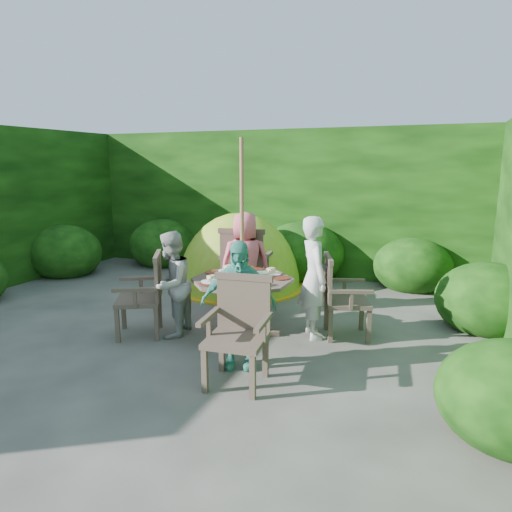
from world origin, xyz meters
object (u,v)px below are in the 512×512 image
at_px(child_right, 314,277).
at_px(child_back, 245,263).
at_px(garden_chair_right, 340,296).
at_px(child_left, 171,284).
at_px(dome_tent, 239,287).
at_px(child_front, 238,304).
at_px(garden_chair_back, 245,266).
at_px(garden_chair_front, 239,329).
at_px(garden_chair_left, 145,294).
at_px(parasol_pole, 242,240).
at_px(patio_table, 243,287).

bearing_deg(child_right, child_back, 34.04).
relative_size(garden_chair_right, child_left, 0.75).
bearing_deg(dome_tent, child_back, -43.57).
bearing_deg(child_right, child_front, 124.04).
bearing_deg(garden_chair_back, garden_chair_front, 102.87).
xyz_separation_m(garden_chair_left, garden_chair_back, (0.61, 1.40, 0.08)).
distance_m(garden_chair_right, child_left, 1.90).
relative_size(parasol_pole, child_front, 1.78).
xyz_separation_m(parasol_pole, garden_chair_right, (1.02, 0.40, -0.62)).
xyz_separation_m(child_right, child_left, (-1.49, -0.58, -0.09)).
distance_m(garden_chair_left, child_left, 0.32).
distance_m(patio_table, parasol_pole, 0.53).
height_order(garden_chair_front, child_front, child_front).
bearing_deg(garden_chair_right, garden_chair_back, 47.12).
bearing_deg(child_back, garden_chair_back, -93.28).
relative_size(child_back, dome_tent, 0.55).
distance_m(garden_chair_left, garden_chair_back, 1.53).
relative_size(garden_chair_left, child_left, 0.76).
xyz_separation_m(patio_table, child_right, (0.74, 0.29, 0.12)).
bearing_deg(garden_chair_right, child_right, 91.59).
distance_m(patio_table, child_front, 0.80).
xyz_separation_m(garden_chair_front, child_right, (0.33, 1.31, 0.20)).
relative_size(child_left, dome_tent, 0.49).
relative_size(garden_chair_right, child_right, 0.65).
height_order(child_left, dome_tent, child_left).
height_order(garden_chair_back, garden_chair_front, garden_chair_back).
height_order(parasol_pole, child_left, parasol_pole).
bearing_deg(child_front, garden_chair_front, -81.21).
bearing_deg(patio_table, child_front, -68.94).
bearing_deg(parasol_pole, garden_chair_back, 112.35).
distance_m(garden_chair_left, child_front, 1.37).
height_order(garden_chair_back, child_back, child_back).
xyz_separation_m(child_left, child_front, (1.04, -0.45, 0.02)).
relative_size(garden_chair_left, garden_chair_back, 0.86).
relative_size(child_front, dome_tent, 0.51).
bearing_deg(dome_tent, patio_table, -46.21).
distance_m(garden_chair_left, child_right, 1.91).
bearing_deg(child_right, parasol_pole, 79.04).
relative_size(parasol_pole, garden_chair_back, 2.09).
bearing_deg(garden_chair_front, child_right, 69.41).
bearing_deg(child_right, garden_chair_right, -100.63).
relative_size(patio_table, child_right, 1.09).
distance_m(garden_chair_left, child_back, 1.37).
height_order(child_right, child_front, child_right).
xyz_separation_m(garden_chair_back, child_left, (-0.33, -1.30, 0.04)).
relative_size(patio_table, child_left, 1.25).
height_order(parasol_pole, child_back, parasol_pole).
xyz_separation_m(patio_table, child_front, (0.29, -0.75, 0.05)).
relative_size(child_left, child_back, 0.90).
height_order(parasol_pole, child_right, parasol_pole).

